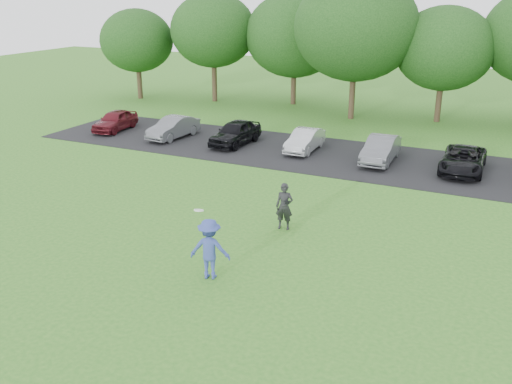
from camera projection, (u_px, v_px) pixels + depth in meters
ground at (204, 271)px, 16.47m from camera, size 100.00×100.00×0.00m
parking_lot at (340, 157)px, 27.53m from camera, size 32.00×6.50×0.03m
frisbee_player at (210, 249)px, 15.85m from camera, size 1.28×0.95×2.12m
camera_bystander at (284, 206)px, 19.12m from camera, size 0.64×0.48×1.61m
parked_cars at (372, 149)px, 26.68m from camera, size 28.22×4.44×1.24m
tree_row at (419, 38)px, 33.56m from camera, size 42.39×9.85×8.64m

